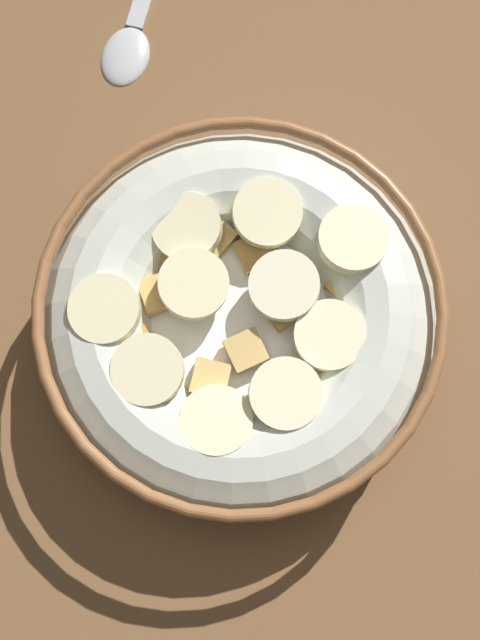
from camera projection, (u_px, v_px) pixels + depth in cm
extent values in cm
cube|color=brown|center=(240.00, 338.00, 45.83)|extent=(90.16, 90.16, 2.00)
cylinder|color=beige|center=(240.00, 332.00, 44.56)|extent=(10.56, 10.56, 0.60)
torus|color=beige|center=(240.00, 321.00, 42.16)|extent=(19.20, 19.20, 5.53)
torus|color=brown|center=(240.00, 309.00, 39.77)|extent=(19.22, 19.22, 0.60)
cylinder|color=white|center=(240.00, 318.00, 41.48)|extent=(15.88, 15.88, 0.40)
cube|color=tan|center=(128.00, 252.00, 41.54)|extent=(2.19, 2.13, 0.98)
cube|color=tan|center=(158.00, 293.00, 40.99)|extent=(2.07, 2.02, 0.93)
cube|color=tan|center=(112.00, 311.00, 40.86)|extent=(2.11, 2.15, 0.90)
cube|color=#B78947|center=(224.00, 189.00, 42.27)|extent=(2.30, 2.29, 0.86)
cube|color=#AD7F42|center=(256.00, 253.00, 41.66)|extent=(2.15, 2.09, 0.95)
cube|color=tan|center=(244.00, 351.00, 40.31)|extent=(2.07, 2.10, 0.86)
cube|color=#B78947|center=(327.00, 429.00, 39.72)|extent=(2.32, 2.34, 0.89)
cube|color=#AD7F42|center=(173.00, 246.00, 41.62)|extent=(2.09, 2.11, 0.84)
cube|color=tan|center=(285.00, 315.00, 40.91)|extent=(2.23, 2.25, 0.82)
cube|color=#AD7F42|center=(348.00, 289.00, 41.30)|extent=(2.32, 2.33, 0.85)
cube|color=tan|center=(210.00, 379.00, 40.07)|extent=(2.23, 2.18, 0.94)
cube|color=tan|center=(308.00, 207.00, 42.24)|extent=(2.36, 2.37, 0.88)
cube|color=#AD7F42|center=(135.00, 346.00, 40.61)|extent=(1.87, 1.88, 0.77)
cube|color=tan|center=(215.00, 237.00, 41.92)|extent=(2.40, 2.39, 0.94)
cube|color=#AD7F42|center=(322.00, 375.00, 40.19)|extent=(2.36, 2.36, 0.79)
cylinder|color=beige|center=(193.00, 284.00, 40.05)|extent=(3.39, 3.38, 1.24)
cylinder|color=#F4EABC|center=(330.00, 336.00, 39.75)|extent=(4.50, 4.51, 0.91)
cylinder|color=beige|center=(216.00, 422.00, 38.84)|extent=(4.63, 4.67, 1.46)
cylinder|color=beige|center=(148.00, 370.00, 39.07)|extent=(3.45, 3.44, 1.10)
cylinder|color=#F9EFC6|center=(284.00, 286.00, 40.01)|extent=(4.70, 4.67, 1.13)
cylinder|color=beige|center=(105.00, 310.00, 39.73)|extent=(4.68, 4.66, 0.99)
cylinder|color=beige|center=(267.00, 213.00, 40.93)|extent=(3.91, 3.95, 1.05)
cylinder|color=#F4EABC|center=(285.00, 394.00, 38.83)|extent=(4.57, 4.57, 1.08)
cylinder|color=beige|center=(187.00, 228.00, 40.93)|extent=(4.53, 4.50, 1.30)
cylinder|color=beige|center=(353.00, 240.00, 40.39)|extent=(4.69, 4.69, 0.96)
ellipsoid|color=#B7B7BC|center=(125.00, 53.00, 48.15)|extent=(3.88, 4.47, 0.80)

